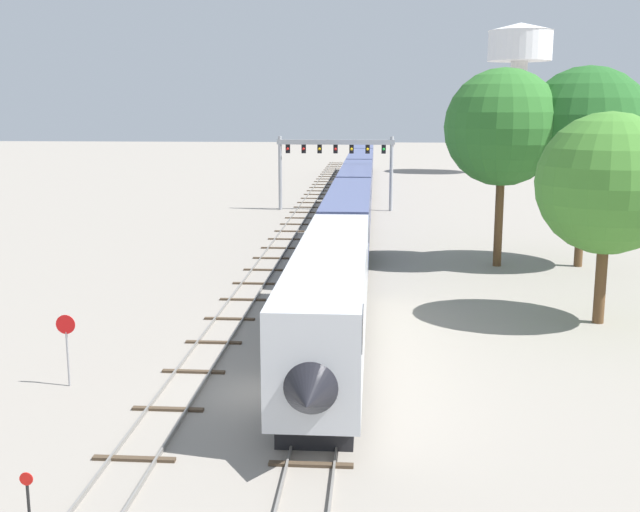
# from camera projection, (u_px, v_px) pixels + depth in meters

# --- Properties ---
(ground_plane) EXTENTS (400.00, 400.00, 0.00)m
(ground_plane) POSITION_uv_depth(u_px,v_px,m) (272.00, 393.00, 29.61)
(ground_plane) COLOR gray
(track_main) EXTENTS (2.60, 200.00, 0.16)m
(track_main) POSITION_uv_depth(u_px,v_px,m) (359.00, 201.00, 88.20)
(track_main) COLOR slate
(track_main) RESTS_ON ground
(track_near) EXTENTS (2.60, 160.00, 0.16)m
(track_near) POSITION_uv_depth(u_px,v_px,m) (292.00, 227.00, 69.00)
(track_near) COLOR slate
(track_near) RESTS_ON ground
(passenger_train) EXTENTS (3.04, 110.56, 4.80)m
(passenger_train) POSITION_uv_depth(u_px,v_px,m) (356.00, 189.00, 76.96)
(passenger_train) COLOR silver
(passenger_train) RESTS_ON ground
(signal_gantry) EXTENTS (12.10, 0.49, 7.64)m
(signal_gantry) POSITION_uv_depth(u_px,v_px,m) (336.00, 156.00, 79.58)
(signal_gantry) COLOR #999BA0
(signal_gantry) RESTS_ON ground
(water_tower) EXTENTS (9.98, 9.98, 23.20)m
(water_tower) POSITION_uv_depth(u_px,v_px,m) (520.00, 55.00, 120.03)
(water_tower) COLOR beige
(water_tower) RESTS_ON ground
(switch_stand) EXTENTS (0.36, 0.24, 1.46)m
(switch_stand) POSITION_uv_depth(u_px,v_px,m) (29.00, 506.00, 20.26)
(switch_stand) COLOR black
(switch_stand) RESTS_ON ground
(stop_sign) EXTENTS (0.76, 0.08, 2.88)m
(stop_sign) POSITION_uv_depth(u_px,v_px,m) (67.00, 340.00, 29.97)
(stop_sign) COLOR gray
(stop_sign) RESTS_ON ground
(trackside_tree_left) EXTENTS (8.44, 8.44, 13.34)m
(trackside_tree_left) POSITION_uv_depth(u_px,v_px,m) (586.00, 131.00, 51.01)
(trackside_tree_left) COLOR brown
(trackside_tree_left) RESTS_ON ground
(trackside_tree_mid) EXTENTS (6.96, 6.96, 10.53)m
(trackside_tree_mid) POSITION_uv_depth(u_px,v_px,m) (608.00, 184.00, 37.77)
(trackside_tree_mid) COLOR brown
(trackside_tree_mid) RESTS_ON ground
(trackside_tree_right) EXTENTS (7.76, 7.76, 13.23)m
(trackside_tree_right) POSITION_uv_depth(u_px,v_px,m) (503.00, 128.00, 51.13)
(trackside_tree_right) COLOR brown
(trackside_tree_right) RESTS_ON ground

